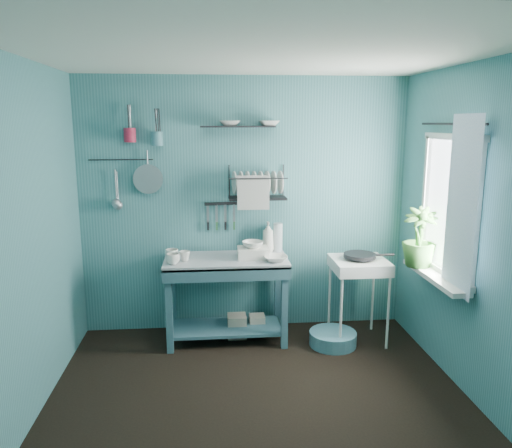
{
  "coord_description": "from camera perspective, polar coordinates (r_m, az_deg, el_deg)",
  "views": [
    {
      "loc": [
        -0.34,
        -3.35,
        2.06
      ],
      "look_at": [
        0.05,
        0.85,
        1.2
      ],
      "focal_mm": 35.0,
      "sensor_mm": 36.0,
      "label": 1
    }
  ],
  "objects": [
    {
      "name": "tub_bowl",
      "position": [
        4.65,
        -0.38,
        -2.36
      ],
      "size": [
        0.2,
        0.19,
        0.06
      ],
      "primitive_type": "imported",
      "color": "silver",
      "rests_on": "wash_tub"
    },
    {
      "name": "floor",
      "position": [
        3.95,
        0.44,
        -19.92
      ],
      "size": [
        3.2,
        3.2,
        0.0
      ],
      "primitive_type": "plane",
      "color": "black",
      "rests_on": "ground"
    },
    {
      "name": "frying_pan",
      "position": [
        4.77,
        11.77,
        -3.54
      ],
      "size": [
        0.3,
        0.3,
        0.03
      ],
      "primitive_type": "cylinder",
      "color": "black",
      "rests_on": "hotplate_stand"
    },
    {
      "name": "utensil_cup_teal",
      "position": [
        4.8,
        -11.24,
        9.55
      ],
      "size": [
        0.11,
        0.11,
        0.13
      ],
      "primitive_type": "cylinder",
      "color": "#3C727E",
      "rests_on": "wall_back"
    },
    {
      "name": "utensil_cup_magenta",
      "position": [
        4.83,
        -14.23,
        9.82
      ],
      "size": [
        0.11,
        0.11,
        0.13
      ],
      "primitive_type": "cylinder",
      "color": "#A11D38",
      "rests_on": "wall_back"
    },
    {
      "name": "water_bottle",
      "position": [
        4.91,
        2.52,
        -1.51
      ],
      "size": [
        0.09,
        0.09,
        0.28
      ],
      "primitive_type": "cylinder",
      "color": "silver",
      "rests_on": "work_counter"
    },
    {
      "name": "shelf_bowl_left",
      "position": [
        4.76,
        -3.0,
        11.26
      ],
      "size": [
        0.22,
        0.22,
        0.05
      ],
      "primitive_type": "imported",
      "rotation": [
        0.0,
        0.0,
        -0.14
      ],
      "color": "silver",
      "rests_on": "upper_shelf"
    },
    {
      "name": "ladle_outer",
      "position": [
        4.93,
        -15.74,
        4.27
      ],
      "size": [
        0.01,
        0.01,
        0.3
      ],
      "primitive_type": "cylinder",
      "color": "#999CA1",
      "rests_on": "wall_back"
    },
    {
      "name": "upper_shelf",
      "position": [
        4.76,
        -2.11,
        11.06
      ],
      "size": [
        0.71,
        0.21,
        0.01
      ],
      "primitive_type": "cube",
      "rotation": [
        0.0,
        0.0,
        0.05
      ],
      "color": "black",
      "rests_on": "wall_back"
    },
    {
      "name": "wall_front",
      "position": [
        2.05,
        4.78,
        -11.85
      ],
      "size": [
        3.2,
        0.0,
        3.2
      ],
      "primitive_type": "plane",
      "rotation": [
        -1.57,
        0.0,
        0.0
      ],
      "color": "#3A7176",
      "rests_on": "ground"
    },
    {
      "name": "hotplate_stand",
      "position": [
        4.9,
        11.56,
        -8.5
      ],
      "size": [
        0.53,
        0.53,
        0.8
      ],
      "primitive_type": "cube",
      "rotation": [
        0.0,
        0.0,
        0.05
      ],
      "color": "white",
      "rests_on": "floor"
    },
    {
      "name": "curtain",
      "position": [
        4.01,
        22.41,
        1.89
      ],
      "size": [
        0.0,
        1.35,
        1.35
      ],
      "primitive_type": "plane",
      "rotation": [
        1.57,
        0.0,
        1.57
      ],
      "color": "white",
      "rests_on": "wall_right"
    },
    {
      "name": "curtain_rod",
      "position": [
        4.24,
        21.39,
        10.61
      ],
      "size": [
        0.02,
        1.05,
        0.02
      ],
      "primitive_type": "cylinder",
      "rotation": [
        1.57,
        0.0,
        0.0
      ],
      "color": "black",
      "rests_on": "wall_right"
    },
    {
      "name": "counter_bowl",
      "position": [
        4.58,
        2.26,
        -3.96
      ],
      "size": [
        0.22,
        0.22,
        0.05
      ],
      "primitive_type": "imported",
      "color": "silver",
      "rests_on": "work_counter"
    },
    {
      "name": "dish_rack",
      "position": [
        4.78,
        0.15,
        4.77
      ],
      "size": [
        0.56,
        0.26,
        0.32
      ],
      "primitive_type": "cube",
      "rotation": [
        0.0,
        0.0,
        -0.04
      ],
      "color": "black",
      "rests_on": "wall_back"
    },
    {
      "name": "wall_right",
      "position": [
        3.96,
        24.21,
        -1.33
      ],
      "size": [
        0.0,
        3.0,
        3.0
      ],
      "primitive_type": "plane",
      "rotation": [
        1.57,
        0.0,
        -1.57
      ],
      "color": "#3A7176",
      "rests_on": "ground"
    },
    {
      "name": "storage_tin_large",
      "position": [
        4.98,
        -2.19,
        -11.56
      ],
      "size": [
        0.18,
        0.18,
        0.22
      ],
      "primitive_type": "cube",
      "color": "gray",
      "rests_on": "floor"
    },
    {
      "name": "work_counter",
      "position": [
        4.82,
        -3.39,
        -8.58
      ],
      "size": [
        1.18,
        0.65,
        0.81
      ],
      "primitive_type": "cube",
      "rotation": [
        0.0,
        0.0,
        0.07
      ],
      "color": "#2F5763",
      "rests_on": "floor"
    },
    {
      "name": "wall_left",
      "position": [
        3.67,
        -25.24,
        -2.36
      ],
      "size": [
        0.0,
        3.0,
        3.0
      ],
      "primitive_type": "plane",
      "rotation": [
        1.57,
        0.0,
        1.57
      ],
      "color": "#3A7176",
      "rests_on": "ground"
    },
    {
      "name": "wash_tub",
      "position": [
        4.67,
        -0.38,
        -3.32
      ],
      "size": [
        0.28,
        0.22,
        0.1
      ],
      "primitive_type": "cube",
      "color": "silver",
      "rests_on": "work_counter"
    },
    {
      "name": "floor_basin",
      "position": [
        4.87,
        8.77,
        -12.8
      ],
      "size": [
        0.44,
        0.44,
        0.13
      ],
      "primitive_type": "cylinder",
      "color": "teal",
      "rests_on": "floor"
    },
    {
      "name": "soap_bottle",
      "position": [
        4.88,
        1.39,
        -1.48
      ],
      "size": [
        0.11,
        0.12,
        0.3
      ],
      "primitive_type": "imported",
      "color": "silver",
      "rests_on": "work_counter"
    },
    {
      "name": "mug_left",
      "position": [
        4.54,
        -9.47,
        -3.97
      ],
      "size": [
        0.12,
        0.12,
        0.1
      ],
      "primitive_type": "imported",
      "color": "silver",
      "rests_on": "work_counter"
    },
    {
      "name": "mug_mid",
      "position": [
        4.63,
        -8.15,
        -3.64
      ],
      "size": [
        0.14,
        0.14,
        0.09
      ],
      "primitive_type": "imported",
      "rotation": [
        0.0,
        0.0,
        0.52
      ],
      "color": "silver",
      "rests_on": "work_counter"
    },
    {
      "name": "storage_tin_small",
      "position": [
        5.02,
        0.11,
        -11.46
      ],
      "size": [
        0.15,
        0.15,
        0.2
      ],
      "primitive_type": "cube",
      "color": "gray",
      "rests_on": "floor"
    },
    {
      "name": "ladle_inner",
      "position": [
        4.93,
        -15.56,
        4.05
      ],
      "size": [
        0.01,
        0.01,
        0.3
      ],
      "primitive_type": "cylinder",
      "color": "#999CA1",
      "rests_on": "wall_back"
    },
    {
      "name": "knife_strip",
      "position": [
        4.89,
        -4.05,
        2.33
      ],
      "size": [
        0.32,
        0.05,
        0.03
      ],
      "primitive_type": "cube",
      "rotation": [
        0.0,
        0.0,
        0.08
      ],
      "color": "black",
      "rests_on": "wall_back"
    },
    {
      "name": "hook_rail",
      "position": [
        4.91,
        -15.19,
        7.1
      ],
      "size": [
        0.6,
        0.01,
        0.01
      ],
      "primitive_type": "cylinder",
      "rotation": [
        0.0,
        1.57,
        0.0
      ],
      "color": "black",
      "rests_on": "wall_back"
    },
    {
      "name": "wall_back",
      "position": [
        4.93,
        -1.28,
        2.07
      ],
      "size": [
        3.2,
        0.0,
        3.2
      ],
      "primitive_type": "plane",
      "rotation": [
        1.57,
        0.0,
        0.0
      ],
      "color": "#3A7176",
      "rests_on": "ground"
    },
    {
      "name": "mug_right",
      "position": [
        4.69,
        -9.58,
        -3.45
      ],
      "size": [
        0.17,
        0.17,
        0.1
      ],
      "primitive_type": "imported",
      "rotation": [
        0.0,
        0.0,
        1.05
      ],
      "color": "silver",
      "rests_on": "work_counter"
    },
    {
      "name": "ceiling",
      "position": [
        3.4,
        0.51,
        18.95
      ],
      "size": [
        3.2,
        3.2,
        0.0
      ],
      "primitive_type": "plane",
      "rotation": [
        3.14,
        0.0,
        0.0
      ],
      "color": "silver",
      "rests_on": "ground"
    },
    {
      "name": "windowsill",
      "position": [
        4.41,
        19.74,
        -5.67
      ],
      "size": [
        0.16,
        0.95,
        0.04
      ],
      "primitive_type": "cube",
      "color": "white",
      "rests_on": "wall_right"
    },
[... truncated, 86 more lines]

